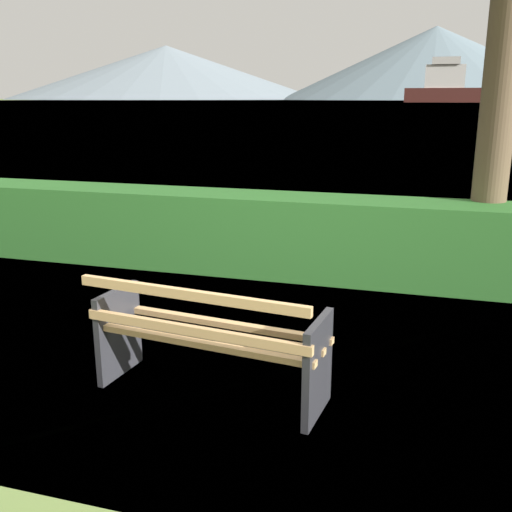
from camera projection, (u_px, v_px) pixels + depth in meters
name	position (u px, v px, depth m)	size (l,w,h in m)	color
ground_plane	(213.00, 391.00, 4.20)	(1400.00, 1400.00, 0.00)	olive
water_surface	(430.00, 102.00, 289.81)	(620.00, 620.00, 0.00)	#7A99A8
park_bench	(208.00, 340.00, 4.03)	(1.70, 0.75, 0.87)	tan
hedge_row	(302.00, 236.00, 6.84)	(11.92, 0.77, 0.94)	#2D6B28
cargo_ship_large	(498.00, 90.00, 238.76)	(88.01, 15.54, 18.01)	#471E19
distant_hills	(408.00, 64.00, 526.08)	(838.52, 342.28, 72.17)	gray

